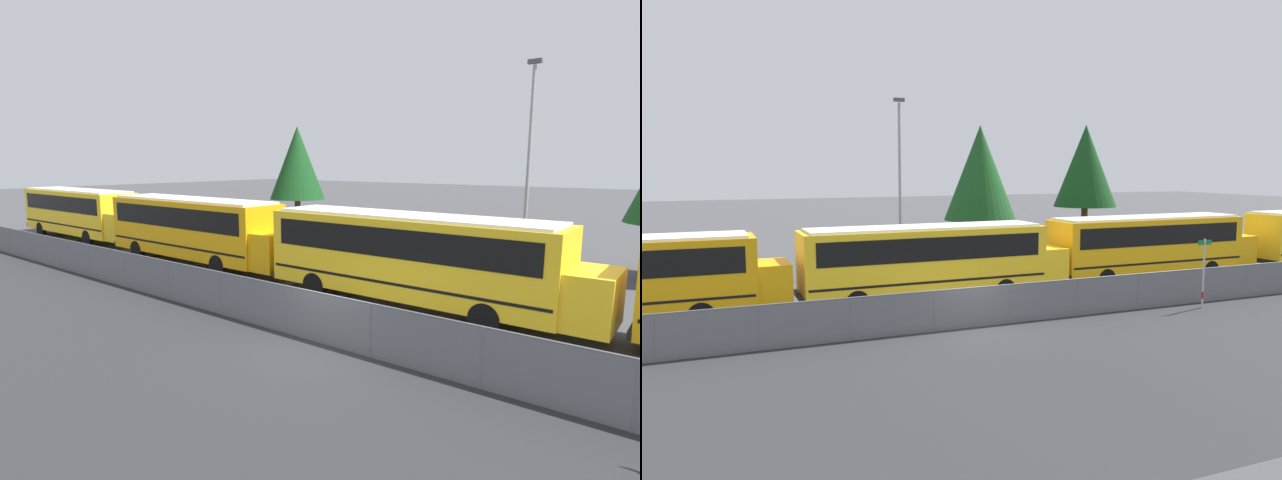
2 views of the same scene
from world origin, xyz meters
TOP-DOWN VIEW (x-y plane):
  - ground_plane at (0.00, 0.00)m, footprint 200.00×200.00m
  - road_strip at (0.00, -6.00)m, footprint 109.75×12.00m
  - fence at (-0.00, -0.00)m, footprint 75.82×0.07m
  - school_bus_0 at (-25.23, 5.32)m, footprint 12.16×2.56m
  - school_bus_1 at (-12.32, 4.93)m, footprint 12.16×2.56m
  - school_bus_2 at (0.17, 4.85)m, footprint 12.16×2.56m
  - light_pole at (1.45, 13.33)m, footprint 0.60×0.24m
  - tree_0 at (-15.64, 16.68)m, footprint 4.02×4.02m

SIDE VIEW (x-z plane):
  - ground_plane at x=0.00m, z-range 0.00..0.00m
  - road_strip at x=0.00m, z-range 0.00..0.01m
  - fence at x=0.00m, z-range 0.02..1.54m
  - school_bus_0 at x=-25.23m, z-range 0.31..3.68m
  - school_bus_1 at x=-12.32m, z-range 0.31..3.68m
  - school_bus_2 at x=0.17m, z-range 0.31..3.68m
  - tree_0 at x=-15.64m, z-range 1.24..8.98m
  - light_pole at x=1.45m, z-range 0.39..10.14m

